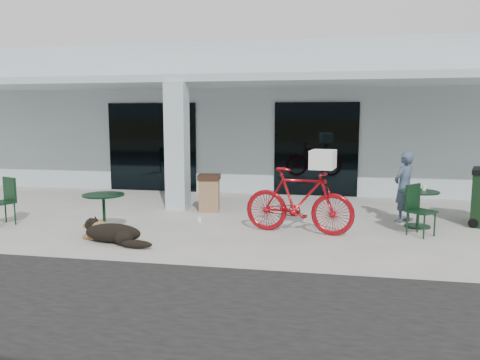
% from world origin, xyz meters
% --- Properties ---
extents(ground, '(80.00, 80.00, 0.00)m').
position_xyz_m(ground, '(0.00, 0.00, 0.00)').
color(ground, '#B4B1AA').
rests_on(ground, ground).
extents(building, '(22.00, 7.00, 4.50)m').
position_xyz_m(building, '(0.00, 8.50, 2.25)').
color(building, '#A2B0B8').
rests_on(building, ground).
extents(storefront_glass_left, '(2.80, 0.06, 2.70)m').
position_xyz_m(storefront_glass_left, '(-3.20, 4.98, 1.35)').
color(storefront_glass_left, black).
rests_on(storefront_glass_left, ground).
extents(storefront_glass_right, '(2.40, 0.06, 2.70)m').
position_xyz_m(storefront_glass_right, '(1.80, 4.98, 1.35)').
color(storefront_glass_right, black).
rests_on(storefront_glass_right, ground).
extents(column, '(0.50, 0.50, 3.12)m').
position_xyz_m(column, '(-1.50, 2.30, 1.56)').
color(column, '#A2B0B8').
rests_on(column, ground).
extents(overhang, '(22.00, 2.80, 0.18)m').
position_xyz_m(overhang, '(0.00, 3.60, 3.21)').
color(overhang, '#A2B0B8').
rests_on(overhang, column).
extents(bicycle, '(2.23, 0.92, 1.30)m').
position_xyz_m(bicycle, '(1.62, 0.40, 0.65)').
color(bicycle, maroon).
rests_on(bicycle, ground).
extents(laundry_basket, '(0.53, 0.66, 0.36)m').
position_xyz_m(laundry_basket, '(2.06, 0.34, 1.48)').
color(laundry_basket, white).
rests_on(laundry_basket, bicycle).
extents(dog, '(1.30, 0.79, 0.41)m').
position_xyz_m(dog, '(-1.67, -0.96, 0.21)').
color(dog, black).
rests_on(dog, ground).
extents(cup_near_dog, '(0.11, 0.11, 0.11)m').
position_xyz_m(cup_near_dog, '(-0.58, 1.00, 0.05)').
color(cup_near_dog, white).
rests_on(cup_near_dog, ground).
extents(cafe_table_near, '(0.91, 0.91, 0.77)m').
position_xyz_m(cafe_table_near, '(-2.20, -0.24, 0.38)').
color(cafe_table_near, '#12341C').
rests_on(cafe_table_near, ground).
extents(cafe_chair_near, '(0.62, 0.64, 1.01)m').
position_xyz_m(cafe_chair_near, '(-4.62, -0.10, 0.50)').
color(cafe_chair_near, '#12341C').
rests_on(cafe_chair_near, ground).
extents(cafe_table_far, '(0.99, 0.99, 0.76)m').
position_xyz_m(cafe_table_far, '(4.03, 1.39, 0.38)').
color(cafe_table_far, '#12341C').
rests_on(cafe_table_far, ground).
extents(cafe_chair_far_a, '(0.66, 0.66, 0.99)m').
position_xyz_m(cafe_chair_far_a, '(3.95, 0.63, 0.50)').
color(cafe_chair_far_a, '#12341C').
rests_on(cafe_chair_far_a, ground).
extents(person, '(0.65, 0.67, 1.55)m').
position_xyz_m(person, '(3.79, 1.82, 0.77)').
color(person, '#39485F').
rests_on(person, ground).
extents(cup_on_table, '(0.09, 0.09, 0.10)m').
position_xyz_m(cup_on_table, '(4.15, 1.52, 0.81)').
color(cup_on_table, white).
rests_on(cup_on_table, cafe_table_far).
extents(trash_receptacle, '(0.61, 0.61, 0.90)m').
position_xyz_m(trash_receptacle, '(-0.66, 2.18, 0.45)').
color(trash_receptacle, olive).
rests_on(trash_receptacle, ground).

